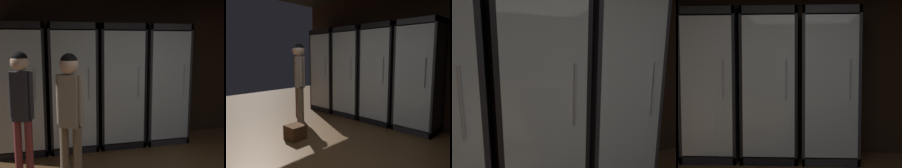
{
  "view_description": "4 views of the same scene",
  "coord_description": "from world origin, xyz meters",
  "views": [
    {
      "loc": [
        -1.67,
        -1.79,
        1.76
      ],
      "look_at": [
        -0.56,
        2.74,
        1.05
      ],
      "focal_mm": 44.39,
      "sensor_mm": 36.0,
      "label": 1
    },
    {
      "loc": [
        1.97,
        -1.22,
        1.4
      ],
      "look_at": [
        -1.57,
        2.57,
        0.73
      ],
      "focal_mm": 34.49,
      "sensor_mm": 36.0,
      "label": 2
    },
    {
      "loc": [
        -0.76,
        1.08,
        1.44
      ],
      "look_at": [
        -0.2,
        2.67,
        1.17
      ],
      "focal_mm": 28.94,
      "sensor_mm": 36.0,
      "label": 3
    },
    {
      "loc": [
        -0.03,
        -0.79,
        1.22
      ],
      "look_at": [
        -0.16,
        2.34,
        1.06
      ],
      "focal_mm": 40.5,
      "sensor_mm": 36.0,
      "label": 4
    }
  ],
  "objects": [
    {
      "name": "cooler_right",
      "position": [
        0.37,
        2.73,
        1.0
      ],
      "size": [
        0.75,
        0.62,
        2.05
      ],
      "color": "#2B2B30",
      "rests_on": "ground"
    },
    {
      "name": "cooler_left",
      "position": [
        -1.24,
        2.73,
        1.0
      ],
      "size": [
        0.75,
        0.62,
        2.05
      ],
      "color": "black",
      "rests_on": "ground"
    },
    {
      "name": "cooler_center",
      "position": [
        -0.44,
        2.73,
        1.0
      ],
      "size": [
        0.75,
        0.62,
        2.05
      ],
      "color": "black",
      "rests_on": "ground"
    },
    {
      "name": "wall_back",
      "position": [
        0.0,
        3.03,
        1.4
      ],
      "size": [
        6.0,
        0.06,
        2.8
      ],
      "primitive_type": "cube",
      "color": "black",
      "rests_on": "ground"
    }
  ]
}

